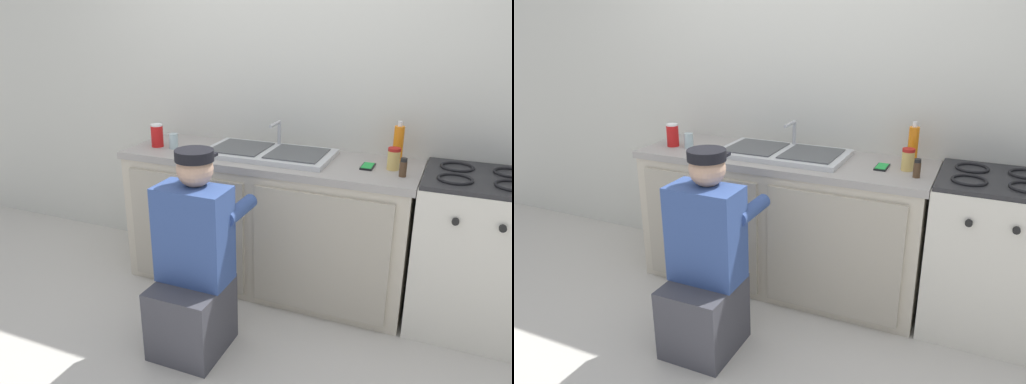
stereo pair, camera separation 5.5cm
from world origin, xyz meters
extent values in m
plane|color=beige|center=(0.00, 0.00, 0.00)|extent=(12.00, 12.00, 0.00)
cube|color=silver|center=(0.00, 0.65, 1.25)|extent=(6.00, 0.10, 2.50)
cube|color=beige|center=(0.00, 0.30, 0.43)|extent=(1.83, 0.60, 0.85)
cube|color=#AFA694|center=(-0.44, -0.01, 0.43)|extent=(0.81, 0.02, 0.75)
cube|color=#AFA694|center=(0.44, -0.01, 0.43)|extent=(0.81, 0.02, 0.75)
cube|color=#9E9993|center=(0.00, 0.30, 0.87)|extent=(1.87, 0.62, 0.04)
cube|color=silver|center=(0.00, 0.30, 0.91)|extent=(0.80, 0.44, 0.03)
cube|color=#4C4F51|center=(-0.19, 0.30, 0.93)|extent=(0.33, 0.35, 0.01)
cube|color=#4C4F51|center=(0.19, 0.30, 0.93)|extent=(0.33, 0.35, 0.01)
cylinder|color=#B7BABF|center=(0.00, 0.49, 0.99)|extent=(0.02, 0.02, 0.18)
cylinder|color=#B7BABF|center=(0.00, 0.41, 1.08)|extent=(0.02, 0.16, 0.02)
cube|color=silver|center=(1.25, 0.30, 0.45)|extent=(0.62, 0.60, 0.89)
cube|color=#262628|center=(1.25, 0.30, 0.90)|extent=(0.61, 0.59, 0.02)
torus|color=black|center=(1.11, 0.18, 0.92)|extent=(0.19, 0.19, 0.02)
torus|color=black|center=(1.11, 0.42, 0.92)|extent=(0.19, 0.19, 0.02)
cylinder|color=black|center=(1.14, -0.01, 0.76)|extent=(0.04, 0.02, 0.04)
cylinder|color=black|center=(1.36, -0.01, 0.76)|extent=(0.04, 0.02, 0.04)
cube|color=#3F3F47|center=(-0.10, -0.54, 0.20)|extent=(0.36, 0.40, 0.40)
cube|color=#334C8C|center=(-0.10, -0.48, 0.66)|extent=(0.38, 0.22, 0.52)
sphere|color=tan|center=(-0.10, -0.44, 1.01)|extent=(0.19, 0.19, 0.19)
cylinder|color=black|center=(-0.10, -0.44, 1.08)|extent=(0.20, 0.20, 0.06)
cube|color=black|center=(-0.10, -0.36, 1.06)|extent=(0.13, 0.09, 0.02)
cylinder|color=#334C8C|center=(-0.27, -0.28, 0.75)|extent=(0.08, 0.30, 0.08)
cylinder|color=#334C8C|center=(0.07, -0.28, 0.75)|extent=(0.08, 0.30, 0.08)
cylinder|color=#ADC6CC|center=(-0.64, 0.22, 0.95)|extent=(0.06, 0.06, 0.10)
cylinder|color=#513823|center=(0.84, 0.19, 0.94)|extent=(0.04, 0.04, 0.08)
cylinder|color=black|center=(0.84, 0.19, 0.99)|extent=(0.04, 0.04, 0.02)
cylinder|color=red|center=(-0.77, 0.22, 0.97)|extent=(0.08, 0.08, 0.14)
cylinder|color=white|center=(-0.77, 0.22, 1.04)|extent=(0.08, 0.08, 0.01)
cylinder|color=orange|center=(0.77, 0.47, 1.01)|extent=(0.06, 0.06, 0.22)
cylinder|color=white|center=(0.77, 0.47, 1.13)|extent=(0.03, 0.03, 0.03)
cube|color=black|center=(0.63, 0.29, 0.90)|extent=(0.07, 0.14, 0.01)
cube|color=green|center=(0.63, 0.29, 0.91)|extent=(0.06, 0.12, 0.00)
cylinder|color=#DBB760|center=(0.77, 0.30, 0.95)|extent=(0.07, 0.07, 0.11)
cylinder|color=#B21E19|center=(0.77, 0.30, 1.01)|extent=(0.07, 0.07, 0.02)
camera|label=1|loc=(1.12, -2.53, 1.75)|focal=35.00mm
camera|label=2|loc=(1.17, -2.50, 1.75)|focal=35.00mm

